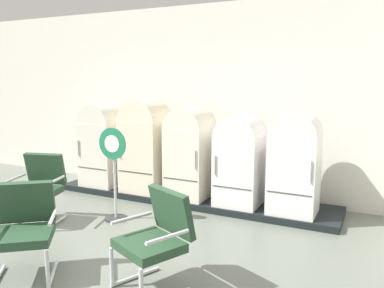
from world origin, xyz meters
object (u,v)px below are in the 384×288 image
at_px(refrigerator_1, 145,143).
at_px(refrigerator_2, 190,150).
at_px(sign_stand, 114,177).
at_px(refrigerator_4, 295,160).
at_px(refrigerator_0, 103,142).
at_px(refrigerator_3, 240,158).
at_px(armchair_center, 24,225).
at_px(armchair_left, 39,184).
at_px(armchair_right, 157,234).

distance_m(refrigerator_1, refrigerator_2, 0.84).
xyz_separation_m(refrigerator_2, sign_stand, (-0.61, -1.20, -0.24)).
relative_size(refrigerator_4, sign_stand, 1.09).
distance_m(refrigerator_0, refrigerator_2, 1.74).
xyz_separation_m(refrigerator_3, armchair_center, (-1.32, -2.89, -0.29)).
distance_m(refrigerator_3, armchair_left, 2.94).
distance_m(refrigerator_1, sign_stand, 1.23).
height_order(refrigerator_4, sign_stand, refrigerator_4).
relative_size(refrigerator_4, armchair_left, 1.53).
distance_m(armchair_right, armchair_center, 1.41).
height_order(refrigerator_1, refrigerator_4, refrigerator_1).
bearing_deg(refrigerator_0, armchair_center, -66.21).
xyz_separation_m(refrigerator_1, refrigerator_3, (1.69, 0.02, -0.10)).
relative_size(armchair_left, armchair_right, 1.00).
xyz_separation_m(armchair_left, armchair_center, (1.06, -1.19, 0.00)).
bearing_deg(sign_stand, armchair_center, -85.33).
distance_m(refrigerator_0, refrigerator_1, 0.90).
xyz_separation_m(refrigerator_0, armchair_center, (1.27, -2.89, -0.34)).
height_order(refrigerator_0, refrigerator_4, refrigerator_0).
relative_size(refrigerator_3, armchair_left, 1.45).
bearing_deg(refrigerator_3, armchair_right, -89.25).
height_order(refrigerator_1, refrigerator_3, refrigerator_1).
xyz_separation_m(refrigerator_4, armchair_center, (-2.15, -2.85, -0.33)).
height_order(refrigerator_2, armchair_left, refrigerator_2).
relative_size(refrigerator_4, armchair_right, 1.53).
xyz_separation_m(refrigerator_0, refrigerator_1, (0.90, -0.02, 0.05)).
relative_size(armchair_center, sign_stand, 0.72).
bearing_deg(sign_stand, refrigerator_1, 101.19).
distance_m(refrigerator_0, sign_stand, 1.66).
height_order(refrigerator_4, armchair_left, refrigerator_4).
bearing_deg(refrigerator_0, refrigerator_4, -0.55).
bearing_deg(refrigerator_4, sign_stand, -153.25).
relative_size(refrigerator_2, sign_stand, 1.09).
bearing_deg(sign_stand, refrigerator_3, 39.09).
bearing_deg(refrigerator_0, armchair_right, -43.47).
height_order(refrigerator_0, armchair_center, refrigerator_0).
xyz_separation_m(refrigerator_0, armchair_right, (2.63, -2.49, -0.34)).
height_order(refrigerator_1, armchair_center, refrigerator_1).
height_order(refrigerator_0, refrigerator_2, refrigerator_0).
bearing_deg(armchair_center, sign_stand, 94.67).
bearing_deg(sign_stand, refrigerator_4, 26.75).
height_order(refrigerator_2, sign_stand, refrigerator_2).
bearing_deg(armchair_right, refrigerator_3, 90.75).
bearing_deg(armchair_left, refrigerator_0, 97.00).
bearing_deg(armchair_left, armchair_right, -18.31).
distance_m(refrigerator_3, sign_stand, 1.89).
xyz_separation_m(refrigerator_2, refrigerator_4, (1.68, -0.05, -0.00)).
xyz_separation_m(refrigerator_0, sign_stand, (1.13, -1.19, -0.24)).
relative_size(refrigerator_0, refrigerator_1, 0.94).
height_order(refrigerator_0, refrigerator_3, refrigerator_0).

